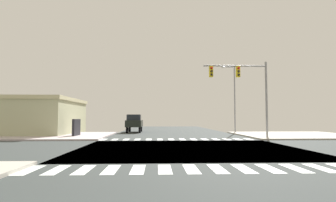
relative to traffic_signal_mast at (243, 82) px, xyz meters
The scene contains 9 objects.
ground 11.09m from the traffic_signal_mast, 127.62° to the right, with size 90.00×90.00×0.05m.
sidewalk_corner_ne 9.73m from the traffic_signal_mast, 31.23° to the left, with size 12.00×12.00×0.14m.
sidewalk_corner_nw 20.11m from the traffic_signal_mast, 167.30° to the left, with size 12.00×12.00×0.14m.
crosswalk_near 17.08m from the traffic_signal_mast, 112.43° to the right, with size 13.50×2.00×0.01m.
crosswalk_far 8.14m from the traffic_signal_mast, behind, with size 13.50×2.00×0.01m.
traffic_signal_mast is the anchor object (origin of this frame).
street_lamp 9.42m from the traffic_signal_mast, 80.34° to the left, with size 1.78×0.32×8.44m.
bank_building 25.10m from the traffic_signal_mast, 162.29° to the left, with size 14.01×11.13×4.17m.
pickup_nearside_1 16.66m from the traffic_signal_mast, 132.60° to the left, with size 2.00×5.10×2.35m.
Camera 1 is at (-2.06, -18.02, 1.93)m, focal length 30.19 mm.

